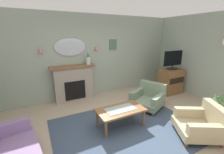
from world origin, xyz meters
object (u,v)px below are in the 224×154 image
Objects in this scene: framed_picture at (113,44)px; potted_plant_small_fern at (219,104)px; fireplace at (74,83)px; mantel_vase_centre at (88,59)px; armchair_by_coffee_table at (149,97)px; wall_sconce_left at (40,50)px; armchair_in_corner at (202,123)px; wall_mirror at (70,47)px; coffee_table at (121,111)px; tv_flatscreen at (173,59)px; wall_sconce_right at (97,48)px; tv_cabinet at (170,81)px.

potted_plant_small_fern is (1.64, -2.89, -1.42)m from framed_picture.
mantel_vase_centre reaches higher than fireplace.
wall_sconce_left is at bearing 149.22° from armchair_by_coffee_table.
wall_mirror is at bearing 120.67° from armchair_in_corner.
framed_picture reaches higher than wall_sconce_left.
tv_flatscreen is (2.71, 0.99, 0.86)m from coffee_table.
framed_picture is 0.32× the size of armchair_in_corner.
armchair_by_coffee_table and armchair_in_corner have the same top height.
armchair_by_coffee_table is at bearing -42.00° from wall_mirror.
framed_picture is 3.55m from armchair_in_corner.
mantel_vase_centre is at bearing 92.35° from coffee_table.
framed_picture is at bearing 5.77° from fireplace.
mantel_vase_centre is 0.47× the size of tv_flatscreen.
mantel_vase_centre is 2.95m from tv_flatscreen.
wall_sconce_left reaches higher than coffee_table.
mantel_vase_centre reaches higher than tv_flatscreen.
mantel_vase_centre is at bearing 134.27° from potted_plant_small_fern.
wall_sconce_left is at bearing 124.68° from coffee_table.
mantel_vase_centre is 2.23m from armchair_by_coffee_table.
tv_flatscreen is at bearing 19.38° from armchair_by_coffee_table.
wall_sconce_left is 4.30m from tv_flatscreen.
framed_picture is (0.65, 0.06, 0.09)m from wall_sconce_right.
fireplace is at bearing 176.76° from mantel_vase_centre.
mantel_vase_centre reaches higher than tv_cabinet.
wall_sconce_left is 0.17× the size of tv_flatscreen.
wall_sconce_left is 0.13× the size of armchair_in_corner.
coffee_table is 1.02× the size of armchair_by_coffee_table.
fireplace is 1.42× the size of wall_mirror.
coffee_table is 1.33m from armchair_by_coffee_table.
wall_sconce_left is at bearing 131.07° from armchair_in_corner.
coffee_table is 1.22× the size of tv_cabinet.
armchair_in_corner is at bearing -39.58° from coffee_table.
tv_cabinet reaches higher than armchair_by_coffee_table.
potted_plant_small_fern is (-0.15, -1.77, -0.12)m from tv_cabinet.
wall_mirror is at bearing 161.22° from mantel_vase_centre.
wall_sconce_right is 3.88m from potted_plant_small_fern.
wall_mirror is 1.57× the size of potted_plant_small_fern.
tv_flatscreen is (2.79, -0.96, -0.08)m from mantel_vase_centre.
armchair_in_corner is at bearing -59.33° from wall_mirror.
framed_picture is at bearing 5.27° from wall_sconce_right.
potted_plant_small_fern is (2.29, -2.83, -1.33)m from wall_sconce_right.
fireplace is 1.38m from wall_sconce_right.
armchair_in_corner is at bearing -123.61° from tv_flatscreen.
tv_flatscreen reaches higher than fireplace.
tv_cabinet is at bearing 85.19° from potted_plant_small_fern.
tv_flatscreen is at bearing 56.39° from armchair_in_corner.
wall_mirror is 3.99m from armchair_in_corner.
wall_mirror is at bearing 105.32° from coffee_table.
potted_plant_small_fern is (2.64, -2.71, -1.00)m from mantel_vase_centre.
coffee_table is (1.43, -2.07, -1.28)m from wall_sconce_left.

